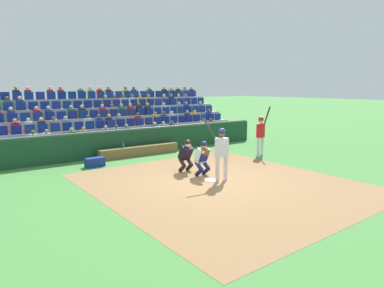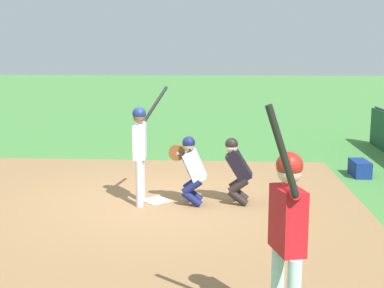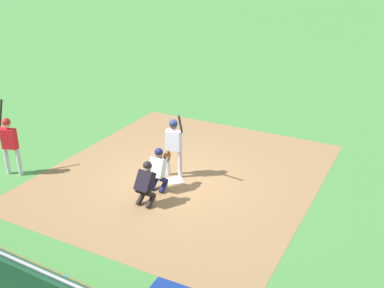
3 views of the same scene
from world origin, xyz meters
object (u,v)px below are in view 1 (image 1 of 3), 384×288
Objects in this scene: home_plate_umpire at (186,154)px; catcher_crouching at (203,156)px; batter_at_plate at (221,148)px; water_bottle_on_bench at (123,145)px; home_plate_marker at (212,180)px; on_deck_batter at (261,131)px; equipment_duffel_bag at (95,162)px; dugout_bench at (140,151)px.

catcher_crouching is at bearing 99.25° from home_plate_umpire.
catcher_crouching is 1.03× the size of home_plate_umpire.
water_bottle_on_bench is (1.00, -5.58, -0.57)m from batter_at_plate.
catcher_crouching is (-0.12, -0.68, 0.70)m from home_plate_marker.
home_plate_umpire is (0.14, -0.83, -0.03)m from catcher_crouching.
batter_at_plate is at bearing 27.75° from on_deck_batter.
batter_at_plate is at bearing 117.40° from equipment_duffel_bag.
batter_at_plate is 1.73× the size of home_plate_umpire.
equipment_duffel_bag is 0.32× the size of on_deck_batter.
water_bottle_on_bench reaches higher than home_plate_marker.
water_bottle_on_bench reaches higher than dugout_bench.
home_plate_marker is 5.00m from equipment_duffel_bag.
on_deck_batter reaches higher than equipment_duffel_bag.
dugout_bench is 5.30× the size of equipment_duffel_bag.
on_deck_batter is at bearing -152.25° from batter_at_plate.
on_deck_batter reaches higher than home_plate_marker.
home_plate_umpire is (0.20, -1.76, -0.45)m from batter_at_plate.
dugout_bench is (0.00, -3.78, -0.46)m from home_plate_umpire.
home_plate_umpire is 0.55× the size of on_deck_batter.
home_plate_umpire is 5.26× the size of water_bottle_on_bench.
water_bottle_on_bench is at bearing -2.32° from dugout_bench.
catcher_crouching reaches higher than home_plate_marker.
home_plate_marker is 0.19× the size of on_deck_batter.
batter_at_plate is 1.68× the size of catcher_crouching.
water_bottle_on_bench is at bearing -152.32° from equipment_duffel_bag.
home_plate_marker is 0.35× the size of home_plate_umpire.
on_deck_batter is (-7.00, 2.31, 0.95)m from equipment_duffel_bag.
home_plate_umpire reaches higher than home_plate_marker.
dugout_bench is 0.87m from water_bottle_on_bench.
batter_at_plate is at bearing 93.85° from catcher_crouching.
dugout_bench is 1.72× the size of on_deck_batter.
catcher_crouching is 1.75× the size of equipment_duffel_bag.
catcher_crouching is at bearing 91.69° from dugout_bench.
catcher_crouching reaches higher than dugout_bench.
home_plate_marker is 0.99m from catcher_crouching.
dugout_bench is at bearing 177.68° from water_bottle_on_bench.
catcher_crouching is 4.74m from water_bottle_on_bench.
batter_at_plate is 5.70m from water_bottle_on_bench.
equipment_duffel_bag is (2.69, -4.57, -0.95)m from batter_at_plate.
dugout_bench is at bearing -89.99° from home_plate_umpire.
on_deck_batter is at bearing -173.66° from home_plate_umpire.
water_bottle_on_bench is 2.01m from equipment_duffel_bag.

